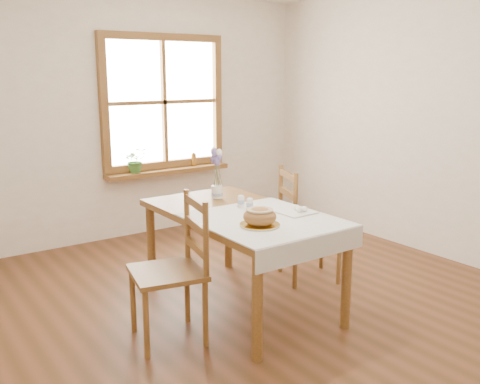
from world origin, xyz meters
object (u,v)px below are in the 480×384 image
(chair_left, at_px, (167,270))
(flower_vase, at_px, (217,193))
(chair_right, at_px, (310,224))
(dining_table, at_px, (240,222))
(bread_plate, at_px, (260,225))

(chair_left, bearing_deg, flower_vase, 139.74)
(chair_right, bearing_deg, flower_vase, 87.03)
(flower_vase, bearing_deg, dining_table, -100.22)
(chair_left, xyz_separation_m, chair_right, (1.53, 0.27, 0.00))
(dining_table, height_order, bread_plate, bread_plate)
(chair_right, distance_m, bread_plate, 1.12)
(dining_table, bearing_deg, flower_vase, 79.78)
(dining_table, distance_m, chair_left, 0.75)
(dining_table, height_order, chair_right, chair_right)
(chair_left, distance_m, bread_plate, 0.69)
(dining_table, distance_m, chair_right, 0.84)
(dining_table, xyz_separation_m, chair_right, (0.81, 0.11, -0.17))
(chair_right, relative_size, bread_plate, 3.73)
(bread_plate, height_order, flower_vase, flower_vase)
(dining_table, xyz_separation_m, chair_left, (-0.71, -0.17, -0.17))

